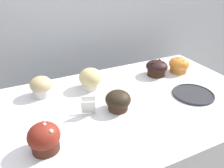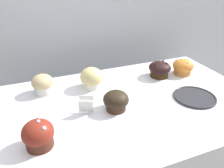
% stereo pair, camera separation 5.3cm
% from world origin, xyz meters
% --- Properties ---
extents(wall_back, '(3.20, 0.10, 1.80)m').
position_xyz_m(wall_back, '(0.00, 0.60, 0.90)').
color(wall_back, silver).
rests_on(wall_back, ground).
extents(muffin_front_center, '(0.09, 0.09, 0.08)m').
position_xyz_m(muffin_front_center, '(-0.33, 0.19, 0.99)').
color(muffin_front_center, silver).
rests_on(muffin_front_center, display_counter).
extents(muffin_back_left, '(0.10, 0.10, 0.07)m').
position_xyz_m(muffin_back_left, '(0.21, 0.15, 0.99)').
color(muffin_back_left, '#34200F').
rests_on(muffin_back_left, display_counter).
extents(muffin_back_right, '(0.10, 0.10, 0.08)m').
position_xyz_m(muffin_back_right, '(0.33, 0.13, 0.98)').
color(muffin_back_right, '#C97937').
rests_on(muffin_back_right, display_counter).
extents(muffin_front_left, '(0.10, 0.10, 0.09)m').
position_xyz_m(muffin_front_left, '(-0.12, 0.17, 0.99)').
color(muffin_front_left, white).
rests_on(muffin_front_left, display_counter).
extents(muffin_front_right, '(0.09, 0.09, 0.07)m').
position_xyz_m(muffin_front_right, '(-0.09, -0.03, 0.98)').
color(muffin_front_right, '#45291C').
rests_on(muffin_front_right, display_counter).
extents(muffin_back_center, '(0.09, 0.09, 0.09)m').
position_xyz_m(muffin_back_center, '(-0.37, -0.12, 0.99)').
color(muffin_back_center, '#4F2519').
rests_on(muffin_back_center, display_counter).
extents(serving_plate, '(0.17, 0.17, 0.01)m').
position_xyz_m(serving_plate, '(0.24, -0.07, 0.95)').
color(serving_plate, '#2D2D33').
rests_on(serving_plate, display_counter).
extents(price_card, '(0.06, 0.06, 0.06)m').
position_xyz_m(price_card, '(-0.20, -0.01, 0.98)').
color(price_card, white).
rests_on(price_card, display_counter).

